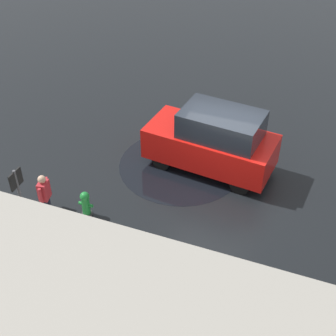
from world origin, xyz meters
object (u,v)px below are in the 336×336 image
Objects in this scene: fire_hydrant at (86,204)px; sign_post at (21,198)px; moving_hatchback at (213,141)px; pedestrian at (44,191)px.

sign_post reaches higher than fire_hydrant.
sign_post is at bearing 60.82° from fire_hydrant.
moving_hatchback is 5.06× the size of fire_hydrant.
moving_hatchback is 4.24m from fire_hydrant.
sign_post reaches higher than moving_hatchback.
pedestrian is at bearing 11.12° from fire_hydrant.
pedestrian is (3.73, 3.51, -0.34)m from moving_hatchback.
fire_hydrant is 1.18m from pedestrian.
fire_hydrant is (2.61, 3.29, -0.63)m from moving_hatchback.
sign_post is (-0.31, 1.24, 0.90)m from pedestrian.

